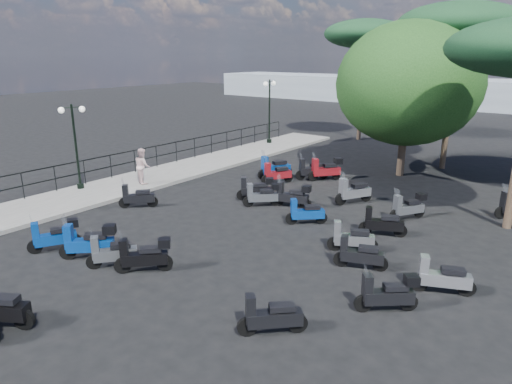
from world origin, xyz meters
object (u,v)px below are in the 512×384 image
Objects in this scene: scooter_9 at (256,189)px; scooter_25 at (442,278)px; scooter_11 at (311,170)px; scooter_10 at (292,196)px; lamp_post_2 at (269,107)px; pedestrian_far at (142,166)px; scooter_15 at (262,195)px; scooter_22 at (408,207)px; scooter_24 at (387,294)px; scooter_3 at (137,197)px; pine_0 at (459,25)px; scooter_2 at (89,242)px; broadleaf_tree at (408,84)px; scooter_21 at (353,192)px; scooter_19 at (359,255)px; scooter_26 at (382,223)px; scooter_18 at (271,317)px; scooter_14 at (306,213)px; lamp_post_1 at (75,141)px; scooter_16 at (326,170)px; scooter_8 at (112,253)px; scooter_5 at (274,168)px; scooter_4 at (277,174)px; scooter_13 at (144,256)px; scooter_20 at (351,238)px; scooter_1 at (55,236)px; pine_2 at (365,34)px.

scooter_9 is 8.82m from scooter_25.
scooter_10 is at bearing 151.13° from scooter_11.
pedestrian_far is at bearing -86.51° from lamp_post_2.
scooter_15 is 0.89× the size of scooter_22.
scooter_24 is at bearing -171.21° from pedestrian_far.
scooter_3 is 0.15× the size of pine_0.
broadleaf_tree reaches higher than scooter_2.
lamp_post_2 is 2.60× the size of scooter_21.
scooter_26 is at bearing -11.29° from scooter_19.
scooter_24 is at bearing -78.81° from scooter_18.
scooter_3 reaches higher than scooter_14.
lamp_post_1 is 2.48× the size of scooter_16.
scooter_8 is 6.83m from scooter_19.
scooter_5 is 1.38× the size of scooter_14.
scooter_3 is 4.83m from scooter_15.
scooter_5 is 1.33× the size of scooter_24.
scooter_24 is (7.48, -4.81, -0.01)m from scooter_9.
scooter_3 is at bearing 67.90° from scooter_25.
scooter_4 is 1.18× the size of scooter_15.
scooter_14 is at bearing 113.75° from scooter_21.
scooter_13 is 9.45m from scooter_22.
scooter_20 is 1.75m from scooter_26.
scooter_16 is at bearing -53.59° from scooter_8.
pine_0 is (10.87, 0.29, 4.59)m from lamp_post_2.
lamp_post_2 is 2.99× the size of scooter_2.
scooter_1 is at bearing 98.48° from scooter_19.
scooter_16 reaches higher than scooter_3.
scooter_26 reaches higher than scooter_19.
pedestrian_far reaches higher than scooter_4.
scooter_14 is (4.81, 6.50, -0.05)m from scooter_1.
scooter_18 is 6.66m from scooter_26.
scooter_22 is at bearing -165.12° from scooter_5.
scooter_25 is at bearing 171.90° from scooter_16.
lamp_post_2 is 20.33m from scooter_24.
scooter_8 is 10.20m from scooter_22.
scooter_2 is at bearing 100.88° from scooter_20.
scooter_3 is 0.73× the size of scooter_5.
lamp_post_1 is at bearing 16.52° from scooter_2.
scooter_16 is at bearing -70.95° from scooter_3.
scooter_5 reaches higher than scooter_24.
lamp_post_2 is at bearing -21.05° from scooter_4.
scooter_20 is 3.34m from scooter_24.
scooter_5 is at bearing -42.25° from scooter_8.
scooter_20 is 0.17× the size of pine_2.
scooter_13 is at bearing 110.05° from scooter_20.
pine_0 is (4.41, 10.14, 6.57)m from scooter_9.
lamp_post_1 is 8.79m from scooter_4.
pine_0 is (4.28, 6.02, 6.58)m from scooter_11.
scooter_19 is (7.39, -6.40, -0.08)m from scooter_5.
lamp_post_1 reaches higher than scooter_13.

